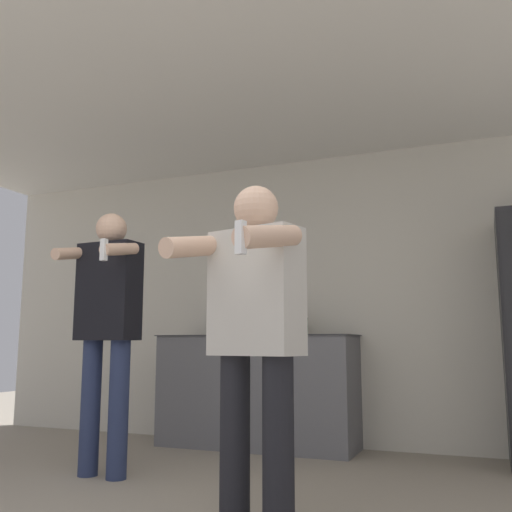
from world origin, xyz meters
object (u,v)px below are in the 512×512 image
object	(u,v)px
bottle_dark_rum	(265,320)
person_man_side	(107,318)
person_woman_foreground	(254,326)
bottle_clear_vodka	(255,323)
bottle_red_label	(293,322)
bottle_short_whiskey	(304,325)

from	to	relation	value
bottle_dark_rum	person_man_side	xyz separation A→B (m)	(-0.60, -1.44, -0.03)
person_man_side	bottle_dark_rum	bearing A→B (deg)	67.48
person_woman_foreground	person_man_side	bearing A→B (deg)	152.77
bottle_clear_vodka	bottle_dark_rum	distance (m)	0.10
bottle_dark_rum	person_man_side	distance (m)	1.56
bottle_red_label	person_man_side	xyz separation A→B (m)	(-0.85, -1.44, -0.01)
bottle_red_label	bottle_dark_rum	bearing A→B (deg)	-180.00
bottle_dark_rum	person_man_side	bearing A→B (deg)	-112.52
bottle_clear_vodka	person_woman_foreground	world-z (taller)	person_woman_foreground
bottle_red_label	person_man_side	size ratio (longest dim) A/B	0.15
bottle_clear_vodka	person_woman_foreground	size ratio (longest dim) A/B	0.18
bottle_clear_vodka	person_woman_foreground	xyz separation A→B (m)	(0.87, -2.15, -0.10)
bottle_dark_rum	bottle_short_whiskey	bearing A→B (deg)	0.00
bottle_red_label	person_woman_foreground	bearing A→B (deg)	-76.33
bottle_clear_vodka	person_man_side	size ratio (longest dim) A/B	0.17
bottle_clear_vodka	bottle_short_whiskey	bearing A→B (deg)	0.00
person_woman_foreground	person_man_side	world-z (taller)	person_man_side
bottle_short_whiskey	person_woman_foreground	world-z (taller)	person_woman_foreground
bottle_short_whiskey	person_woman_foreground	bearing A→B (deg)	-78.88
bottle_red_label	bottle_dark_rum	size ratio (longest dim) A/B	0.84
bottle_clear_vodka	bottle_short_whiskey	size ratio (longest dim) A/B	1.20
bottle_dark_rum	bottle_short_whiskey	size ratio (longest dim) A/B	1.26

